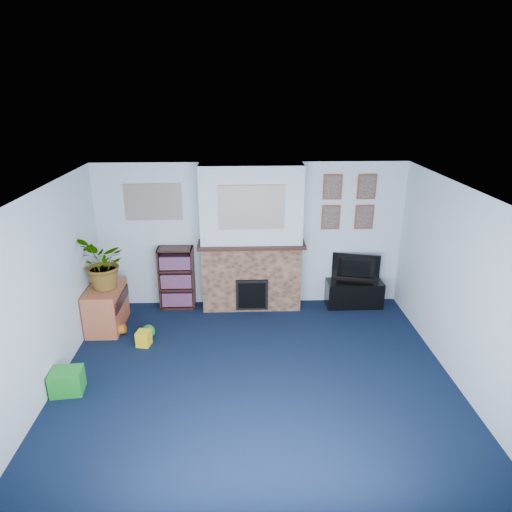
{
  "coord_description": "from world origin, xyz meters",
  "views": [
    {
      "loc": [
        -0.18,
        -4.89,
        3.5
      ],
      "look_at": [
        0.03,
        0.91,
        1.34
      ],
      "focal_mm": 32.0,
      "sensor_mm": 36.0,
      "label": 1
    }
  ],
  "objects_px": {
    "tv_stand": "(354,293)",
    "sideboard": "(106,306)",
    "bookshelf": "(177,279)",
    "television": "(356,269)"
  },
  "relations": [
    {
      "from": "tv_stand",
      "to": "sideboard",
      "type": "height_order",
      "value": "sideboard"
    },
    {
      "from": "television",
      "to": "bookshelf",
      "type": "xyz_separation_m",
      "value": [
        -2.97,
        0.06,
        -0.17
      ]
    },
    {
      "from": "television",
      "to": "sideboard",
      "type": "bearing_deg",
      "value": 23.43
    },
    {
      "from": "tv_stand",
      "to": "bookshelf",
      "type": "xyz_separation_m",
      "value": [
        -2.97,
        0.08,
        0.28
      ]
    },
    {
      "from": "bookshelf",
      "to": "sideboard",
      "type": "bearing_deg",
      "value": -146.75
    },
    {
      "from": "tv_stand",
      "to": "bookshelf",
      "type": "relative_size",
      "value": 0.89
    },
    {
      "from": "tv_stand",
      "to": "sideboard",
      "type": "relative_size",
      "value": 1.09
    },
    {
      "from": "television",
      "to": "bookshelf",
      "type": "height_order",
      "value": "bookshelf"
    },
    {
      "from": "television",
      "to": "sideboard",
      "type": "height_order",
      "value": "television"
    },
    {
      "from": "television",
      "to": "sideboard",
      "type": "xyz_separation_m",
      "value": [
        -3.97,
        -0.6,
        -0.32
      ]
    }
  ]
}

